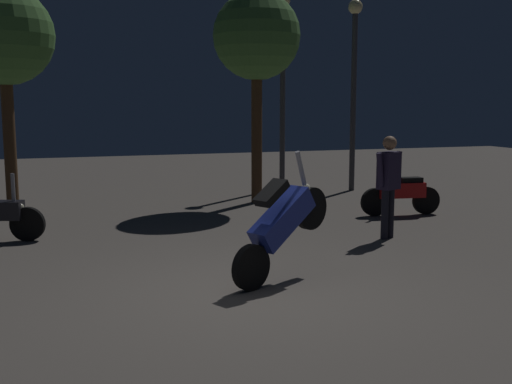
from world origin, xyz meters
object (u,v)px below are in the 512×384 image
object	(u,v)px
motorcycle_blue_foreground	(282,223)
streetlamp_far	(283,66)
person_rider_beside	(389,178)
streetlamp_near	(354,70)
motorcycle_red_parked_left	(401,193)

from	to	relation	value
motorcycle_blue_foreground	streetlamp_far	size ratio (longest dim) A/B	0.33
person_rider_beside	streetlamp_far	distance (m)	6.65
person_rider_beside	streetlamp_near	size ratio (longest dim) A/B	0.36
streetlamp_far	motorcycle_red_parked_left	bearing A→B (deg)	-79.85
motorcycle_blue_foreground	person_rider_beside	xyz separation A→B (m)	(2.57, 1.75, 0.27)
streetlamp_near	motorcycle_blue_foreground	bearing A→B (deg)	-123.68
motorcycle_red_parked_left	streetlamp_far	size ratio (longest dim) A/B	0.33
motorcycle_blue_foreground	person_rider_beside	bearing A→B (deg)	7.79
streetlamp_far	person_rider_beside	bearing A→B (deg)	-95.38
motorcycle_red_parked_left	streetlamp_far	world-z (taller)	streetlamp_far
person_rider_beside	streetlamp_near	xyz separation A→B (m)	(2.15, 5.33, 2.03)
motorcycle_red_parked_left	streetlamp_near	world-z (taller)	streetlamp_near
person_rider_beside	streetlamp_near	world-z (taller)	streetlamp_near
streetlamp_near	streetlamp_far	xyz separation A→B (m)	(-1.56, 0.94, 0.12)
streetlamp_near	streetlamp_far	distance (m)	1.82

